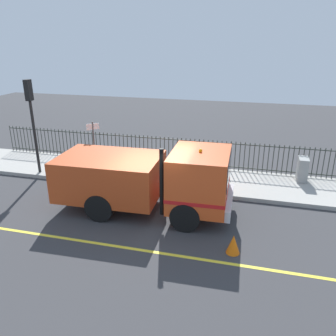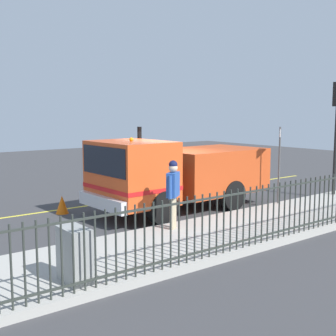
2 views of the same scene
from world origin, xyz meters
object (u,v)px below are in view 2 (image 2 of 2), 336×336
at_px(worker_standing, 173,187).
at_px(street_sign, 279,156).
at_px(utility_cabinet, 75,255).
at_px(work_truck, 173,171).
at_px(traffic_cone, 62,205).

bearing_deg(worker_standing, street_sign, -31.29).
xyz_separation_m(utility_cabinet, street_sign, (-2.12, 8.27, 1.05)).
bearing_deg(street_sign, worker_standing, -85.31).
bearing_deg(utility_cabinet, work_truck, 126.25).
height_order(worker_standing, traffic_cone, worker_standing).
height_order(traffic_cone, street_sign, street_sign).
xyz_separation_m(work_truck, worker_standing, (2.10, -1.65, -0.05)).
height_order(work_truck, street_sign, work_truck).
xyz_separation_m(utility_cabinet, traffic_cone, (-5.70, 2.35, -0.37)).
bearing_deg(work_truck, traffic_cone, 55.33).
height_order(work_truck, traffic_cone, work_truck).
distance_m(work_truck, worker_standing, 2.67).
xyz_separation_m(worker_standing, utility_cabinet, (1.74, -3.58, -0.59)).
distance_m(worker_standing, street_sign, 4.72).
xyz_separation_m(worker_standing, traffic_cone, (-3.97, -1.23, -0.96)).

